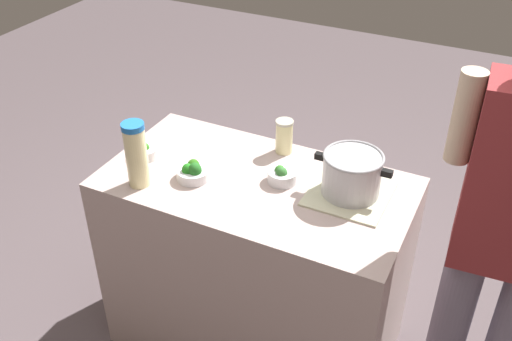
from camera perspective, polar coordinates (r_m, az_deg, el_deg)
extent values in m
plane|color=#594C50|center=(2.85, 0.00, -15.77)|extent=(8.00, 8.00, 0.00)
cube|color=#B8A19B|center=(2.53, 0.00, -9.28)|extent=(1.19, 0.63, 0.88)
cube|color=beige|center=(2.21, 9.08, -2.14)|extent=(0.29, 0.31, 0.01)
cylinder|color=#B7B7BC|center=(2.17, 9.27, -0.39)|extent=(0.21, 0.21, 0.16)
torus|color=#99999E|center=(2.12, 9.46, 1.35)|extent=(0.22, 0.22, 0.01)
cube|color=black|center=(2.17, 6.26, 1.38)|extent=(0.04, 0.02, 0.02)
cube|color=black|center=(2.12, 12.58, -0.25)|extent=(0.04, 0.02, 0.02)
cylinder|color=#F4E8A5|center=(2.22, -11.50, 1.29)|extent=(0.08, 0.08, 0.24)
cylinder|color=blue|center=(2.15, -11.89, 4.22)|extent=(0.08, 0.08, 0.02)
ellipsoid|color=yellow|center=(2.20, -11.28, 1.48)|extent=(0.04, 0.04, 0.01)
cylinder|color=beige|center=(2.40, 2.75, 3.22)|extent=(0.07, 0.07, 0.13)
cylinder|color=#B2AD99|center=(2.36, 2.79, 4.72)|extent=(0.07, 0.07, 0.01)
cylinder|color=silver|center=(2.43, -10.69, 1.72)|extent=(0.10, 0.10, 0.04)
ellipsoid|color=#337C20|center=(2.42, -10.75, 2.14)|extent=(0.04, 0.04, 0.05)
ellipsoid|color=#237D21|center=(2.42, -10.98, 2.32)|extent=(0.04, 0.04, 0.05)
ellipsoid|color=#28731A|center=(2.41, -11.04, 2.33)|extent=(0.05, 0.05, 0.05)
cylinder|color=silver|center=(2.24, 2.57, -0.56)|extent=(0.11, 0.11, 0.05)
ellipsoid|color=#347B28|center=(2.23, 2.32, -0.03)|extent=(0.04, 0.04, 0.05)
ellipsoid|color=#347130|center=(2.22, 2.49, -0.28)|extent=(0.05, 0.05, 0.05)
cylinder|color=silver|center=(2.27, -6.11, -0.33)|extent=(0.13, 0.13, 0.04)
ellipsoid|color=#21781C|center=(2.25, -6.63, 0.06)|extent=(0.05, 0.05, 0.05)
ellipsoid|color=#2C6919|center=(2.28, -6.09, 0.43)|extent=(0.05, 0.05, 0.06)
ellipsoid|color=#226520|center=(2.24, -5.93, 0.05)|extent=(0.05, 0.05, 0.06)
cylinder|color=slate|center=(2.43, 18.07, -14.79)|extent=(0.14, 0.14, 0.83)
cylinder|color=tan|center=(1.88, 19.62, 4.89)|extent=(0.08, 0.08, 0.30)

